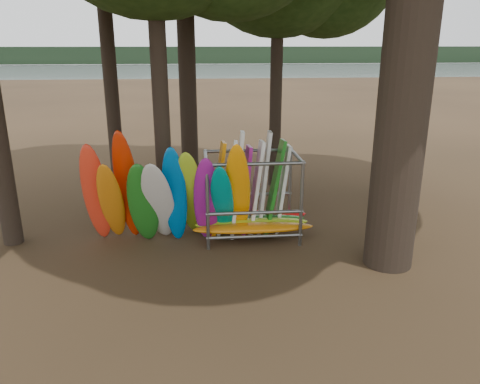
{
  "coord_description": "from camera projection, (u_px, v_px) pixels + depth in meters",
  "views": [
    {
      "loc": [
        -0.29,
        -9.83,
        5.06
      ],
      "look_at": [
        0.77,
        1.5,
        1.4
      ],
      "focal_mm": 35.0,
      "sensor_mm": 36.0,
      "label": 1
    }
  ],
  "objects": [
    {
      "name": "ground",
      "position": [
        213.0,
        270.0,
        10.89
      ],
      "size": [
        120.0,
        120.0,
        0.0
      ],
      "primitive_type": "plane",
      "color": "#47331E",
      "rests_on": "ground"
    },
    {
      "name": "lake",
      "position": [
        197.0,
        79.0,
        67.77
      ],
      "size": [
        160.0,
        160.0,
        0.0
      ],
      "primitive_type": "plane",
      "color": "gray",
      "rests_on": "ground"
    },
    {
      "name": "far_shore",
      "position": [
        196.0,
        55.0,
        114.55
      ],
      "size": [
        160.0,
        4.0,
        4.0
      ],
      "primitive_type": "cube",
      "color": "black",
      "rests_on": "ground"
    },
    {
      "name": "kayak_row",
      "position": [
        165.0,
        197.0,
        11.87
      ],
      "size": [
        4.37,
        2.1,
        3.21
      ],
      "color": "red",
      "rests_on": "ground"
    },
    {
      "name": "storage_rack",
      "position": [
        251.0,
        199.0,
        12.49
      ],
      "size": [
        3.24,
        1.5,
        2.88
      ],
      "color": "slate",
      "rests_on": "ground"
    }
  ]
}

